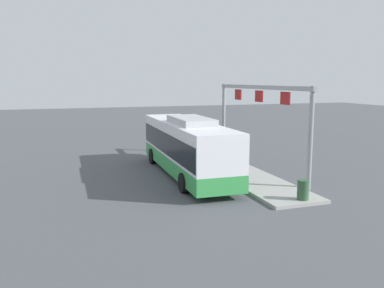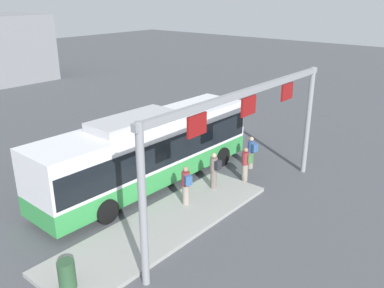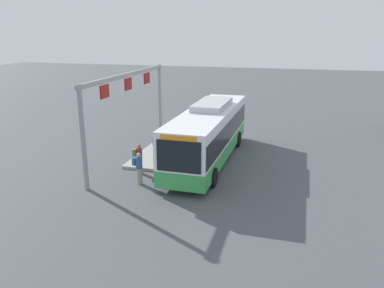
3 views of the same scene
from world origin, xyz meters
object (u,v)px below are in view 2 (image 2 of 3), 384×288
bus_main (149,148)px  trash_bin (67,275)px  person_waiting_mid (214,170)px  person_waiting_far (186,185)px  person_boarding (251,152)px  person_waiting_near (246,164)px

bus_main → trash_bin: size_ratio=12.70×
person_waiting_mid → person_waiting_far: same height
person_waiting_far → trash_bin: person_waiting_far is taller
person_waiting_mid → person_boarding: bearing=-82.9°
person_boarding → trash_bin: bearing=110.9°
bus_main → person_waiting_mid: (1.30, -2.70, -0.76)m
person_waiting_near → person_waiting_far: (-3.74, 0.48, 0.16)m
person_boarding → person_waiting_mid: size_ratio=1.00×
bus_main → person_waiting_near: bus_main is taller
bus_main → person_waiting_mid: bus_main is taller
person_waiting_far → trash_bin: 6.14m
bus_main → trash_bin: bus_main is taller
person_waiting_mid → person_waiting_far: bearing=95.9°
bus_main → person_waiting_near: size_ratio=6.84×
bus_main → trash_bin: (-6.74, -3.32, -1.20)m
bus_main → person_waiting_far: 2.89m
person_waiting_near → person_waiting_mid: bearing=58.1°
person_boarding → trash_bin: 11.30m
person_waiting_mid → trash_bin: 8.07m
person_waiting_near → person_waiting_far: person_waiting_far is taller
person_waiting_near → trash_bin: size_ratio=1.86×
person_waiting_mid → trash_bin: person_waiting_mid is taller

